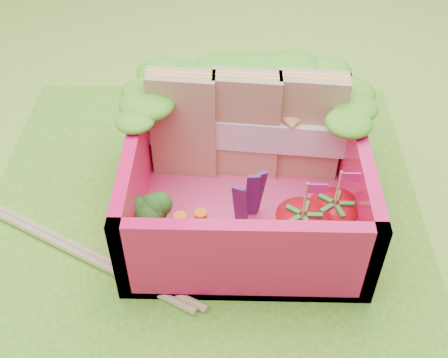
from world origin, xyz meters
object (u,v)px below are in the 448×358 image
bento_box (245,176)px  strawberry_right (332,221)px  broccoli (153,212)px  sandwich_stack (246,126)px  chopsticks (41,232)px  strawberry_left (300,234)px

bento_box → strawberry_right: bearing=-28.7°
broccoli → bento_box: bearing=27.4°
bento_box → sandwich_stack: bearing=89.2°
broccoli → chopsticks: size_ratio=0.16×
sandwich_stack → strawberry_right: bearing=-50.6°
broccoli → strawberry_right: bearing=0.2°
broccoli → strawberry_right: (0.97, 0.00, -0.05)m
sandwich_stack → chopsticks: 1.34m
strawberry_left → bento_box: bearing=129.4°
broccoli → chopsticks: 0.70m
sandwich_stack → broccoli: bearing=-131.6°
strawberry_left → chopsticks: strawberry_left is taller
sandwich_stack → chopsticks: sandwich_stack is taller
broccoli → strawberry_left: strawberry_left is taller
sandwich_stack → broccoli: size_ratio=4.09×
strawberry_right → chopsticks: 1.64m
sandwich_stack → chopsticks: bearing=-155.5°
broccoli → strawberry_left: (0.79, -0.10, -0.04)m
strawberry_right → chopsticks: (-1.64, 0.03, -0.17)m
broccoli → strawberry_right: size_ratio=0.61×
strawberry_left → broccoli: bearing=173.2°
sandwich_stack → bento_box: bearing=-90.8°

